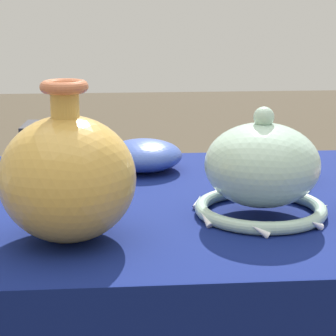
# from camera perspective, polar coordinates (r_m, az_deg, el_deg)

# --- Properties ---
(display_table) EXTENTS (1.14, 0.75, 0.75)m
(display_table) POSITION_cam_1_polar(r_m,az_deg,el_deg) (1.22, 0.81, -6.61)
(display_table) COLOR brown
(display_table) RESTS_ON ground_plane
(vase_tall_bulbous) EXTENTS (0.21, 0.21, 0.24)m
(vase_tall_bulbous) POSITION_cam_1_polar(r_m,az_deg,el_deg) (0.99, -8.73, -0.79)
(vase_tall_bulbous) COLOR gold
(vase_tall_bulbous) RESTS_ON display_table
(vase_dome_bell) EXTENTS (0.23, 0.24, 0.19)m
(vase_dome_bell) POSITION_cam_1_polar(r_m,az_deg,el_deg) (1.11, 8.17, -0.37)
(vase_dome_bell) COLOR #A8CCB7
(vase_dome_bell) RESTS_ON display_table
(mosaic_tile_box) EXTENTS (0.12, 0.12, 0.10)m
(mosaic_tile_box) POSITION_cam_1_polar(r_m,az_deg,el_deg) (1.44, -10.10, 1.89)
(mosaic_tile_box) COLOR #232328
(mosaic_tile_box) RESTS_ON display_table
(bowl_shallow_cobalt) EXTENTS (0.17, 0.17, 0.07)m
(bowl_shallow_cobalt) POSITION_cam_1_polar(r_m,az_deg,el_deg) (1.41, -2.16, 1.12)
(bowl_shallow_cobalt) COLOR #3851A8
(bowl_shallow_cobalt) RESTS_ON display_table
(pot_squat_charcoal) EXTENTS (0.12, 0.12, 0.06)m
(pot_squat_charcoal) POSITION_cam_1_polar(r_m,az_deg,el_deg) (1.35, 9.55, 0.14)
(pot_squat_charcoal) COLOR #2D2D33
(pot_squat_charcoal) RESTS_ON display_table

